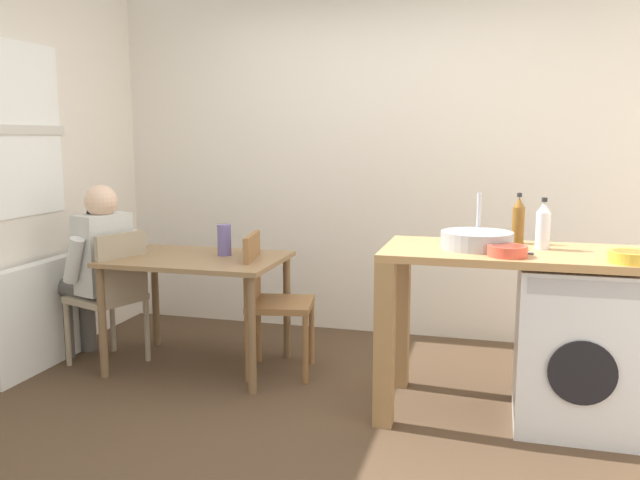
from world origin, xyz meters
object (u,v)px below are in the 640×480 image
object	(u,v)px
chair_person_seat	(113,291)
washing_machine	(576,345)
vase	(224,240)
dining_table	(197,272)
bottle_tall_green	(518,221)
colander	(630,256)
seated_person	(96,264)
bottle_squat_brown	(543,226)
mixing_bowl	(507,250)
chair_opposite	(269,295)

from	to	relation	value
chair_person_seat	washing_machine	distance (m)	2.84
vase	dining_table	bearing A→B (deg)	-146.31
bottle_tall_green	colander	world-z (taller)	bottle_tall_green
seated_person	washing_machine	size ratio (longest dim) A/B	1.40
bottle_squat_brown	mixing_bowl	world-z (taller)	bottle_squat_brown
chair_person_seat	seated_person	distance (m)	0.23
dining_table	colander	size ratio (longest dim) A/B	5.50
chair_opposite	chair_person_seat	bearing A→B (deg)	-91.06
vase	colander	bearing A→B (deg)	-14.12
bottle_tall_green	vase	world-z (taller)	bottle_tall_green
dining_table	chair_person_seat	xyz separation A→B (m)	(-0.55, -0.12, -0.14)
chair_opposite	vase	world-z (taller)	vase
chair_person_seat	mixing_bowl	bearing A→B (deg)	-78.52
chair_opposite	washing_machine	xyz separation A→B (m)	(1.81, -0.30, -0.08)
dining_table	washing_machine	xyz separation A→B (m)	(2.29, -0.27, -0.21)
dining_table	colander	world-z (taller)	colander
chair_opposite	vase	bearing A→B (deg)	-110.91
mixing_bowl	washing_machine	bearing A→B (deg)	28.13
dining_table	bottle_squat_brown	xyz separation A→B (m)	(2.10, -0.20, 0.40)
chair_opposite	colander	bearing A→B (deg)	65.35
seated_person	vase	bearing A→B (deg)	-59.30
bottle_squat_brown	colander	xyz separation A→B (m)	(0.38, -0.29, -0.09)
washing_machine	dining_table	bearing A→B (deg)	173.34
seated_person	colander	bearing A→B (deg)	-78.09
chair_opposite	bottle_tall_green	world-z (taller)	bottle_tall_green
seated_person	mixing_bowl	world-z (taller)	seated_person
seated_person	bottle_squat_brown	size ratio (longest dim) A/B	4.40
mixing_bowl	colander	distance (m)	0.56
chair_opposite	bottle_squat_brown	size ratio (longest dim) A/B	3.30
colander	mixing_bowl	bearing A→B (deg)	177.94
seated_person	washing_machine	xyz separation A→B (m)	(2.99, -0.20, -0.24)
chair_person_seat	chair_opposite	world-z (taller)	same
mixing_bowl	vase	bearing A→B (deg)	162.27
seated_person	bottle_tall_green	distance (m)	2.70
chair_opposite	colander	distance (m)	2.11
chair_opposite	bottle_squat_brown	xyz separation A→B (m)	(1.62, -0.24, 0.54)
bottle_tall_green	colander	size ratio (longest dim) A/B	1.40
dining_table	colander	bearing A→B (deg)	-11.09
chair_opposite	mixing_bowl	distance (m)	1.59
colander	washing_machine	bearing A→B (deg)	130.74
seated_person	vase	size ratio (longest dim) A/B	5.90
dining_table	seated_person	bearing A→B (deg)	-174.19
chair_person_seat	mixing_bowl	world-z (taller)	mixing_bowl
chair_person_seat	vase	distance (m)	0.81
mixing_bowl	chair_opposite	bearing A→B (deg)	160.79
chair_opposite	vase	size ratio (longest dim) A/B	4.42
mixing_bowl	seated_person	bearing A→B (deg)	171.46
dining_table	mixing_bowl	xyz separation A→B (m)	(1.92, -0.46, 0.31)
chair_opposite	colander	size ratio (longest dim) A/B	4.50
dining_table	bottle_tall_green	bearing A→B (deg)	-0.93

